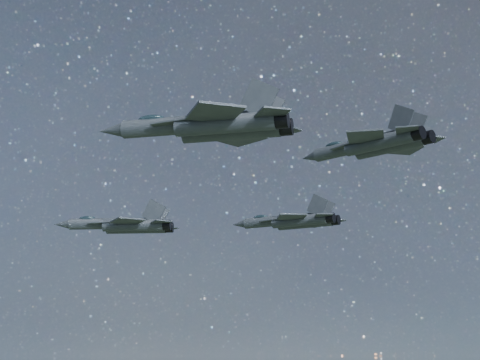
% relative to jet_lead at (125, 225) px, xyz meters
% --- Properties ---
extents(jet_lead, '(15.78, 10.55, 4.00)m').
position_rel_jet_lead_xyz_m(jet_lead, '(0.00, 0.00, 0.00)').
color(jet_lead, '#2D3439').
extents(jet_left, '(16.22, 11.44, 4.10)m').
position_rel_jet_lead_xyz_m(jet_left, '(17.12, 14.84, 1.74)').
color(jet_left, '#2D3439').
extents(jet_right, '(17.48, 12.06, 4.39)m').
position_rel_jet_lead_xyz_m(jet_right, '(24.49, -25.30, 2.47)').
color(jet_right, '#2D3439').
extents(jet_slot, '(15.16, 10.11, 3.85)m').
position_rel_jet_lead_xyz_m(jet_slot, '(34.41, -10.44, 3.68)').
color(jet_slot, '#2D3439').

